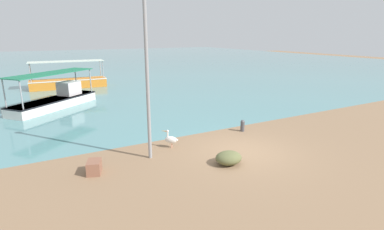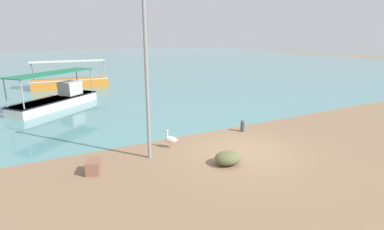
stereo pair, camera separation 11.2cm
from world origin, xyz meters
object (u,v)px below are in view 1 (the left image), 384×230
at_px(pelican, 171,139).
at_px(lamp_post, 147,65).
at_px(net_pile, 229,158).
at_px(mooring_bollard, 243,125).
at_px(fishing_boat_far_right, 69,82).
at_px(fishing_boat_outer, 57,99).
at_px(cargo_crate, 94,167).

height_order(pelican, lamp_post, lamp_post).
relative_size(pelican, lamp_post, 0.12).
relative_size(lamp_post, net_pile, 6.37).
xyz_separation_m(pelican, mooring_bollard, (4.19, 0.32, -0.05)).
bearing_deg(fishing_boat_far_right, pelican, -84.20).
height_order(lamp_post, net_pile, lamp_post).
xyz_separation_m(fishing_boat_outer, cargo_crate, (0.15, -11.62, -0.34)).
bearing_deg(pelican, fishing_boat_outer, 108.79).
height_order(fishing_boat_far_right, lamp_post, lamp_post).
relative_size(fishing_boat_outer, lamp_post, 0.90).
xyz_separation_m(fishing_boat_outer, lamp_post, (2.42, -11.27, 3.14)).
height_order(pelican, net_pile, pelican).
bearing_deg(mooring_bollard, fishing_boat_outer, 127.10).
xyz_separation_m(fishing_boat_far_right, cargo_crate, (-1.61, -19.41, -0.32)).
height_order(fishing_boat_outer, lamp_post, lamp_post).
bearing_deg(fishing_boat_far_right, mooring_bollard, -71.50).
bearing_deg(fishing_boat_far_right, lamp_post, -88.01).
relative_size(fishing_boat_outer, net_pile, 5.71).
bearing_deg(mooring_bollard, net_pile, -135.27).
distance_m(fishing_boat_outer, pelican, 11.26).
bearing_deg(mooring_bollard, pelican, -175.70).
xyz_separation_m(fishing_boat_outer, pelican, (3.63, -10.66, -0.20)).
bearing_deg(lamp_post, fishing_boat_far_right, 91.99).
bearing_deg(cargo_crate, net_pile, -19.77).
distance_m(fishing_boat_outer, net_pile, 14.16).
height_order(mooring_bollard, cargo_crate, mooring_bollard).
relative_size(lamp_post, mooring_bollard, 11.13).
relative_size(pelican, mooring_bollard, 1.33).
xyz_separation_m(mooring_bollard, cargo_crate, (-7.68, -1.28, -0.08)).
distance_m(pelican, cargo_crate, 3.61).
relative_size(fishing_boat_far_right, mooring_bollard, 11.17).
relative_size(fishing_boat_outer, pelican, 7.52).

